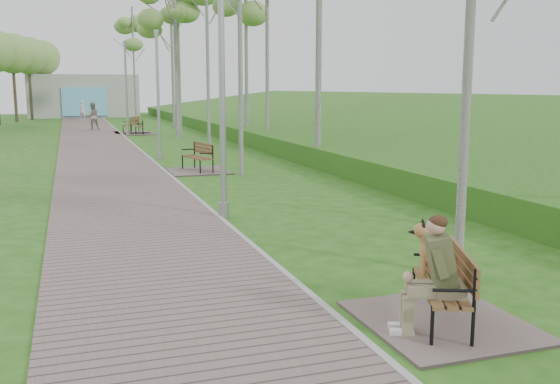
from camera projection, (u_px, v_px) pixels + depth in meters
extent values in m
plane|color=#215610|center=(226.00, 224.00, 12.94)|extent=(120.00, 120.00, 0.00)
cube|color=#6F5F5A|center=(95.00, 142.00, 32.47)|extent=(3.50, 67.00, 0.04)
cube|color=#999993|center=(129.00, 141.00, 33.02)|extent=(0.10, 67.00, 0.05)
cube|color=#497F2D|center=(348.00, 137.00, 35.41)|extent=(14.00, 70.00, 1.60)
cube|color=#9E9E99|center=(84.00, 96.00, 59.78)|extent=(10.00, 5.00, 4.00)
cube|color=#62B9DC|center=(85.00, 102.00, 57.43)|extent=(4.00, 0.20, 2.60)
cube|color=#6F5F5A|center=(442.00, 322.00, 7.50)|extent=(1.86, 2.06, 0.04)
cube|color=brown|center=(440.00, 287.00, 7.41)|extent=(1.03, 1.61, 0.04)
cube|color=brown|center=(462.00, 265.00, 7.35)|extent=(0.64, 1.44, 0.34)
cube|color=#6F5F5A|center=(199.00, 171.00, 21.02)|extent=(1.94, 2.16, 0.04)
cube|color=brown|center=(197.00, 157.00, 20.92)|extent=(0.82, 1.69, 0.04)
cube|color=brown|center=(204.00, 148.00, 21.01)|extent=(0.39, 1.59, 0.36)
cube|color=#6F5F5A|center=(140.00, 134.00, 37.74)|extent=(1.79, 1.99, 0.04)
cube|color=brown|center=(139.00, 127.00, 37.65)|extent=(0.58, 1.53, 0.04)
cube|color=brown|center=(143.00, 122.00, 37.66)|extent=(0.17, 1.49, 0.33)
cube|color=#6F5F5A|center=(132.00, 133.00, 38.88)|extent=(2.06, 2.29, 0.04)
cube|color=brown|center=(131.00, 125.00, 38.78)|extent=(1.15, 1.78, 0.05)
cube|color=brown|center=(135.00, 120.00, 38.71)|extent=(0.72, 1.59, 0.38)
cylinder|color=#95989D|center=(224.00, 210.00, 13.57)|extent=(0.23, 0.23, 0.34)
cylinder|color=#95989D|center=(222.00, 87.00, 13.13)|extent=(0.14, 0.14, 5.63)
cylinder|color=#95989D|center=(160.00, 156.00, 24.55)|extent=(0.19, 0.19, 0.29)
cylinder|color=#95989D|center=(158.00, 98.00, 24.17)|extent=(0.12, 0.12, 4.81)
cylinder|color=#95989D|center=(156.00, 33.00, 23.76)|extent=(0.17, 0.17, 0.24)
cylinder|color=#95989D|center=(128.00, 132.00, 37.29)|extent=(0.21, 0.21, 0.32)
cylinder|color=#95989D|center=(126.00, 90.00, 36.87)|extent=(0.13, 0.13, 5.31)
cylinder|color=#95989D|center=(124.00, 43.00, 36.42)|extent=(0.19, 0.19, 0.27)
imported|color=silver|center=(82.00, 110.00, 54.15)|extent=(0.72, 0.61, 1.68)
imported|color=gray|center=(93.00, 116.00, 41.23)|extent=(0.93, 0.75, 1.83)
cylinder|color=silver|center=(470.00, 28.00, 8.82)|extent=(0.15, 0.15, 7.29)
cylinder|color=silver|center=(240.00, 33.00, 19.39)|extent=(0.18, 0.18, 8.97)
cylinder|color=silver|center=(319.00, 9.00, 21.07)|extent=(0.20, 0.20, 10.87)
cylinder|color=silver|center=(207.00, 48.00, 27.24)|extent=(0.18, 0.18, 9.01)
cylinder|color=silver|center=(267.00, 24.00, 27.91)|extent=(0.20, 0.20, 11.26)
cylinder|color=silver|center=(176.00, 62.00, 34.03)|extent=(0.19, 0.19, 8.31)
ellipsoid|color=#7EA650|center=(175.00, 12.00, 33.59)|extent=(2.81, 2.81, 3.66)
cylinder|color=silver|center=(246.00, 48.00, 31.65)|extent=(0.18, 0.18, 9.52)
cylinder|color=silver|center=(178.00, 47.00, 35.58)|extent=(0.19, 0.19, 10.17)
cylinder|color=silver|center=(172.00, 55.00, 42.05)|extent=(0.20, 0.20, 9.96)
ellipsoid|color=#7EA650|center=(171.00, 6.00, 41.52)|extent=(2.82, 2.82, 4.38)
cylinder|color=silver|center=(134.00, 66.00, 47.69)|extent=(0.17, 0.17, 8.83)
ellipsoid|color=#7EA650|center=(133.00, 28.00, 47.22)|extent=(2.38, 2.38, 3.89)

